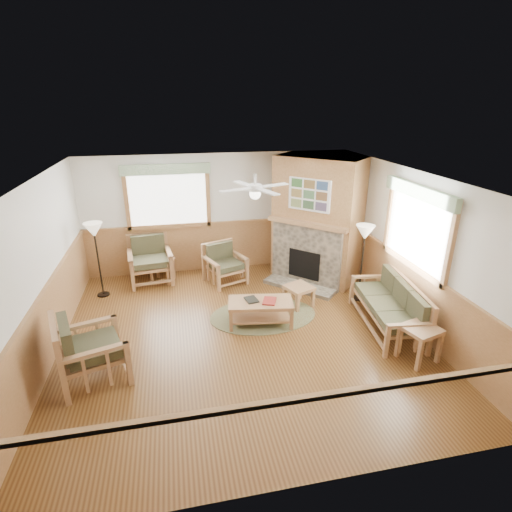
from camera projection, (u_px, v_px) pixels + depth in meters
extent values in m
cube|color=brown|center=(242.00, 334.00, 6.91)|extent=(6.00, 6.00, 0.01)
cube|color=white|center=(239.00, 178.00, 5.91)|extent=(6.00, 6.00, 0.01)
cube|color=white|center=(218.00, 213.00, 9.14)|extent=(6.00, 0.02, 2.70)
cube|color=white|center=(296.00, 383.00, 3.68)|extent=(6.00, 0.02, 2.70)
cube|color=white|center=(39.00, 278.00, 5.83)|extent=(0.02, 6.00, 2.70)
cube|color=white|center=(409.00, 249.00, 6.98)|extent=(0.02, 6.00, 2.70)
cylinder|color=brown|center=(263.00, 315.00, 7.49)|extent=(2.49, 2.49, 0.01)
cube|color=maroon|center=(269.00, 300.00, 7.03)|extent=(0.31, 0.36, 0.03)
cube|color=black|center=(251.00, 299.00, 7.08)|extent=(0.25, 0.30, 0.03)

